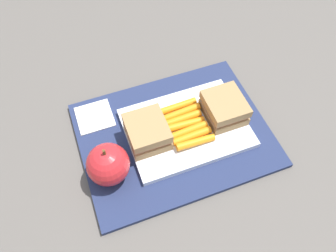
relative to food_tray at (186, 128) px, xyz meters
name	(u,v)px	position (x,y,z in m)	size (l,w,h in m)	color
ground_plane	(174,136)	(0.03, 0.00, -0.02)	(2.40, 2.40, 0.00)	#56514C
lunchbag_mat	(174,135)	(0.03, 0.00, -0.01)	(0.36, 0.28, 0.01)	navy
food_tray	(186,128)	(0.00, 0.00, 0.00)	(0.23, 0.17, 0.01)	white
sandwich_half_left	(224,108)	(-0.08, 0.00, 0.03)	(0.07, 0.08, 0.04)	#9E7A4C
sandwich_half_right	(147,132)	(0.08, 0.00, 0.03)	(0.07, 0.08, 0.04)	#9E7A4C
carrot_sticks_bundle	(186,124)	(0.00, 0.00, 0.01)	(0.08, 0.10, 0.02)	orange
apple	(108,164)	(0.16, 0.04, 0.03)	(0.08, 0.08, 0.09)	red
paper_napkin	(95,117)	(0.16, -0.09, 0.00)	(0.07, 0.07, 0.00)	white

